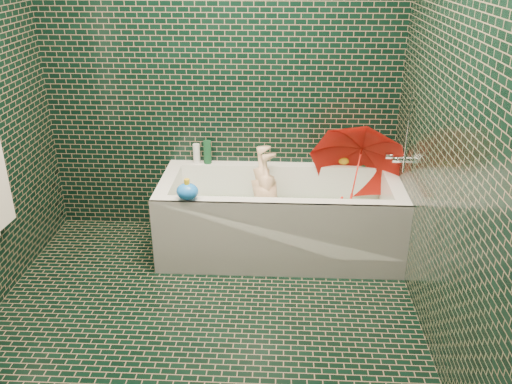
{
  "coord_description": "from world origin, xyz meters",
  "views": [
    {
      "loc": [
        0.45,
        -2.48,
        2.05
      ],
      "look_at": [
        0.29,
        0.82,
        0.55
      ],
      "focal_mm": 38.0,
      "sensor_mm": 36.0,
      "label": 1
    }
  ],
  "objects_px": {
    "bathtub": "(280,225)",
    "umbrella": "(356,174)",
    "child": "(268,208)",
    "bath_toy": "(187,191)",
    "rubber_duck": "(345,159)"
  },
  "relations": [
    {
      "from": "bathtub",
      "to": "umbrella",
      "type": "distance_m",
      "value": 0.66
    },
    {
      "from": "child",
      "to": "bath_toy",
      "type": "height_order",
      "value": "bath_toy"
    },
    {
      "from": "bathtub",
      "to": "umbrella",
      "type": "bearing_deg",
      "value": 6.63
    },
    {
      "from": "bathtub",
      "to": "bath_toy",
      "type": "bearing_deg",
      "value": -151.58
    },
    {
      "from": "rubber_duck",
      "to": "umbrella",
      "type": "bearing_deg",
      "value": -88.87
    },
    {
      "from": "bathtub",
      "to": "child",
      "type": "height_order",
      "value": "bathtub"
    },
    {
      "from": "bath_toy",
      "to": "child",
      "type": "bearing_deg",
      "value": 40.92
    },
    {
      "from": "umbrella",
      "to": "rubber_duck",
      "type": "distance_m",
      "value": 0.3
    },
    {
      "from": "umbrella",
      "to": "bathtub",
      "type": "bearing_deg",
      "value": -153.6
    },
    {
      "from": "bath_toy",
      "to": "bathtub",
      "type": "bearing_deg",
      "value": 32.35
    },
    {
      "from": "child",
      "to": "bath_toy",
      "type": "bearing_deg",
      "value": -64.03
    },
    {
      "from": "bathtub",
      "to": "umbrella",
      "type": "xyz_separation_m",
      "value": [
        0.53,
        0.06,
        0.39
      ]
    },
    {
      "from": "child",
      "to": "bath_toy",
      "type": "distance_m",
      "value": 0.71
    },
    {
      "from": "bathtub",
      "to": "rubber_duck",
      "type": "height_order",
      "value": "rubber_duck"
    },
    {
      "from": "umbrella",
      "to": "bath_toy",
      "type": "bearing_deg",
      "value": -141.39
    }
  ]
}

